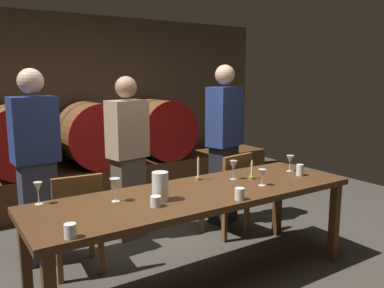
% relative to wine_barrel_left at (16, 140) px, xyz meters
% --- Properties ---
extents(ground_plane, '(7.82, 7.82, 0.00)m').
position_rel_wine_barrel_left_xyz_m(ground_plane, '(0.94, -2.39, -0.90)').
color(ground_plane, '#3F3A33').
extents(back_wall, '(6.01, 0.24, 2.50)m').
position_rel_wine_barrel_left_xyz_m(back_wall, '(0.94, 0.55, 0.34)').
color(back_wall, brown).
rests_on(back_wall, ground).
extents(barrel_shelf, '(5.41, 0.90, 0.49)m').
position_rel_wine_barrel_left_xyz_m(barrel_shelf, '(0.94, 0.00, -0.66)').
color(barrel_shelf, '#4C2D16').
rests_on(barrel_shelf, ground).
extents(wine_barrel_left, '(0.85, 0.88, 0.85)m').
position_rel_wine_barrel_left_xyz_m(wine_barrel_left, '(0.00, 0.00, 0.00)').
color(wine_barrel_left, brown).
rests_on(wine_barrel_left, barrel_shelf).
extents(wine_barrel_center, '(0.85, 0.88, 0.85)m').
position_rel_wine_barrel_left_xyz_m(wine_barrel_center, '(0.93, 0.00, 0.00)').
color(wine_barrel_center, brown).
rests_on(wine_barrel_center, barrel_shelf).
extents(wine_barrel_right, '(0.85, 0.88, 0.85)m').
position_rel_wine_barrel_left_xyz_m(wine_barrel_right, '(1.93, 0.00, 0.00)').
color(wine_barrel_right, brown).
rests_on(wine_barrel_right, barrel_shelf).
extents(dining_table, '(2.65, 0.82, 0.77)m').
position_rel_wine_barrel_left_xyz_m(dining_table, '(0.90, -2.58, -0.20)').
color(dining_table, '#4C2D16').
rests_on(dining_table, ground).
extents(chair_left, '(0.44, 0.44, 0.88)m').
position_rel_wine_barrel_left_xyz_m(chair_left, '(0.13, -1.90, -0.42)').
color(chair_left, brown).
rests_on(chair_left, ground).
extents(chair_right, '(0.45, 0.45, 0.88)m').
position_rel_wine_barrel_left_xyz_m(chair_right, '(1.72, -1.95, -0.42)').
color(chair_right, brown).
rests_on(chair_right, ground).
extents(guest_left, '(0.39, 0.26, 1.73)m').
position_rel_wine_barrel_left_xyz_m(guest_left, '(-0.08, -1.50, -0.01)').
color(guest_left, '#33384C').
rests_on(guest_left, ground).
extents(guest_center, '(0.42, 0.31, 1.66)m').
position_rel_wine_barrel_left_xyz_m(guest_center, '(0.82, -1.42, -0.05)').
color(guest_center, brown).
rests_on(guest_center, ground).
extents(guest_right, '(0.43, 0.34, 1.79)m').
position_rel_wine_barrel_left_xyz_m(guest_right, '(1.90, -1.61, 0.02)').
color(guest_right, black).
rests_on(guest_right, ground).
extents(candle_left, '(0.05, 0.05, 0.22)m').
position_rel_wine_barrel_left_xyz_m(candle_left, '(1.09, -2.29, -0.07)').
color(candle_left, olive).
rests_on(candle_left, dining_table).
extents(candle_right, '(0.05, 0.05, 0.18)m').
position_rel_wine_barrel_left_xyz_m(candle_right, '(1.50, -2.53, -0.09)').
color(candle_right, olive).
rests_on(candle_right, dining_table).
extents(pitcher, '(0.12, 0.12, 0.21)m').
position_rel_wine_barrel_left_xyz_m(pitcher, '(0.54, -2.62, -0.03)').
color(pitcher, white).
rests_on(pitcher, dining_table).
extents(wine_glass_far_left, '(0.06, 0.06, 0.16)m').
position_rel_wine_barrel_left_xyz_m(wine_glass_far_left, '(-0.23, -2.23, -0.01)').
color(wine_glass_far_left, silver).
rests_on(wine_glass_far_left, dining_table).
extents(wine_glass_left, '(0.08, 0.08, 0.17)m').
position_rel_wine_barrel_left_xyz_m(wine_glass_left, '(0.25, -2.46, -0.01)').
color(wine_glass_left, silver).
rests_on(wine_glass_left, dining_table).
extents(wine_glass_center, '(0.07, 0.07, 0.17)m').
position_rel_wine_barrel_left_xyz_m(wine_glass_center, '(1.36, -2.45, -0.01)').
color(wine_glass_center, silver).
rests_on(wine_glass_center, dining_table).
extents(wine_glass_right, '(0.07, 0.07, 0.14)m').
position_rel_wine_barrel_left_xyz_m(wine_glass_right, '(1.43, -2.73, -0.03)').
color(wine_glass_right, white).
rests_on(wine_glass_right, dining_table).
extents(wine_glass_far_right, '(0.07, 0.07, 0.15)m').
position_rel_wine_barrel_left_xyz_m(wine_glass_far_right, '(2.00, -2.51, -0.02)').
color(wine_glass_far_right, white).
rests_on(wine_glass_far_right, dining_table).
extents(cup_far_left, '(0.07, 0.07, 0.08)m').
position_rel_wine_barrel_left_xyz_m(cup_far_left, '(-0.21, -2.94, -0.09)').
color(cup_far_left, white).
rests_on(cup_far_left, dining_table).
extents(cup_center_left, '(0.08, 0.08, 0.08)m').
position_rel_wine_barrel_left_xyz_m(cup_center_left, '(0.44, -2.72, -0.10)').
color(cup_center_left, white).
rests_on(cup_center_left, dining_table).
extents(cup_center_right, '(0.07, 0.07, 0.09)m').
position_rel_wine_barrel_left_xyz_m(cup_center_right, '(1.03, -2.92, -0.09)').
color(cup_center_right, white).
rests_on(cup_center_right, dining_table).
extents(cup_far_right, '(0.06, 0.06, 0.10)m').
position_rel_wine_barrel_left_xyz_m(cup_far_right, '(1.95, -2.68, -0.08)').
color(cup_far_right, white).
rests_on(cup_far_right, dining_table).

